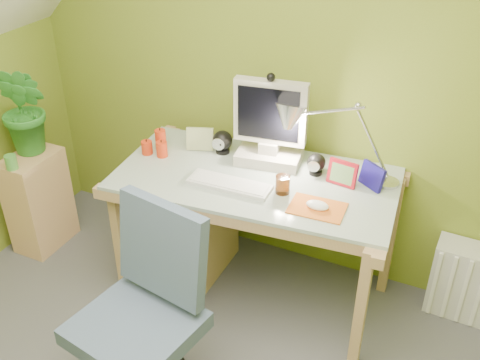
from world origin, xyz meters
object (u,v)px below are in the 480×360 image
at_px(radiator, 473,284).
at_px(monitor, 270,116).
at_px(desk_lamp, 357,124).
at_px(task_chair, 135,325).
at_px(potted_plant, 25,110).
at_px(side_ledge, 39,201).
at_px(desk, 254,236).

bearing_deg(radiator, monitor, -171.51).
xyz_separation_m(desk_lamp, task_chair, (-0.60, -1.09, -0.59)).
distance_m(potted_plant, task_chair, 1.55).
distance_m(desk_lamp, potted_plant, 1.88).
xyz_separation_m(task_chair, radiator, (1.30, 1.23, -0.28)).
bearing_deg(side_ledge, potted_plant, 90.00).
height_order(side_ledge, potted_plant, potted_plant).
distance_m(desk, desk_lamp, 0.85).
distance_m(monitor, potted_plant, 1.44).
height_order(monitor, desk_lamp, desk_lamp).
bearing_deg(potted_plant, radiator, 9.69).
distance_m(desk_lamp, radiator, 1.12).
xyz_separation_m(desk, side_ledge, (-1.40, -0.17, -0.07)).
height_order(desk_lamp, potted_plant, desk_lamp).
bearing_deg(side_ledge, desk, 6.72).
xyz_separation_m(desk_lamp, radiator, (0.70, 0.14, -0.87)).
distance_m(monitor, side_ledge, 1.61).
height_order(desk_lamp, side_ledge, desk_lamp).
bearing_deg(desk, potted_plant, 179.28).
relative_size(monitor, side_ledge, 0.83).
bearing_deg(radiator, desk_lamp, -167.10).
bearing_deg(radiator, desk, -162.87).
xyz_separation_m(desk_lamp, side_ledge, (-1.85, -0.35, -0.77)).
distance_m(side_ledge, radiator, 2.60).
height_order(monitor, radiator, monitor).
distance_m(desk, task_chair, 0.93).
bearing_deg(monitor, potted_plant, -176.82).
bearing_deg(desk, side_ledge, -178.70).
height_order(potted_plant, radiator, potted_plant).
bearing_deg(side_ledge, radiator, 10.78).
bearing_deg(potted_plant, desk_lamp, 9.06).
height_order(desk, radiator, desk).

